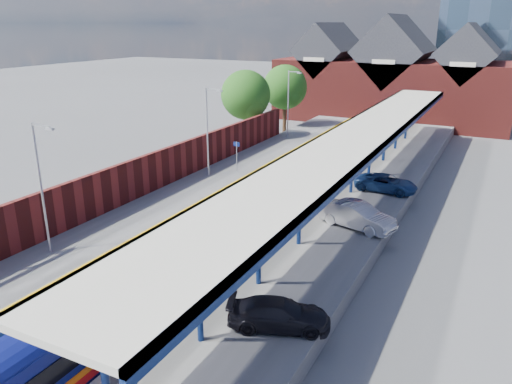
{
  "coord_description": "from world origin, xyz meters",
  "views": [
    {
      "loc": [
        14.34,
        -10.72,
        12.64
      ],
      "look_at": [
        0.97,
        15.71,
        2.6
      ],
      "focal_mm": 35.0,
      "sensor_mm": 36.0,
      "label": 1
    }
  ],
  "objects_px": {
    "lamp_post_d": "(289,100)",
    "parked_car_silver": "(357,216)",
    "lamp_post_b": "(42,181)",
    "parked_car_dark": "(279,314)",
    "platform_sign": "(237,151)",
    "lamp_post_c": "(209,126)",
    "parked_car_blue": "(386,183)",
    "train": "(330,155)"
  },
  "relations": [
    {
      "from": "lamp_post_d",
      "to": "parked_car_silver",
      "type": "xyz_separation_m",
      "value": [
        13.6,
        -21.29,
        -3.23
      ]
    },
    {
      "from": "lamp_post_b",
      "to": "parked_car_dark",
      "type": "relative_size",
      "value": 1.69
    },
    {
      "from": "platform_sign",
      "to": "lamp_post_c",
      "type": "bearing_deg",
      "value": -124.26
    },
    {
      "from": "lamp_post_c",
      "to": "parked_car_dark",
      "type": "xyz_separation_m",
      "value": [
        13.7,
        -16.84,
        -3.39
      ]
    },
    {
      "from": "lamp_post_d",
      "to": "lamp_post_c",
      "type": "bearing_deg",
      "value": -90.0
    },
    {
      "from": "platform_sign",
      "to": "parked_car_dark",
      "type": "height_order",
      "value": "platform_sign"
    },
    {
      "from": "platform_sign",
      "to": "parked_car_silver",
      "type": "height_order",
      "value": "platform_sign"
    },
    {
      "from": "parked_car_dark",
      "to": "parked_car_blue",
      "type": "distance_m",
      "value": 19.2
    },
    {
      "from": "lamp_post_b",
      "to": "parked_car_silver",
      "type": "height_order",
      "value": "lamp_post_b"
    },
    {
      "from": "parked_car_dark",
      "to": "parked_car_blue",
      "type": "height_order",
      "value": "parked_car_blue"
    },
    {
      "from": "train",
      "to": "lamp_post_d",
      "type": "bearing_deg",
      "value": 129.43
    },
    {
      "from": "lamp_post_c",
      "to": "lamp_post_d",
      "type": "height_order",
      "value": "same"
    },
    {
      "from": "lamp_post_b",
      "to": "lamp_post_d",
      "type": "xyz_separation_m",
      "value": [
        0.0,
        32.0,
        0.0
      ]
    },
    {
      "from": "lamp_post_d",
      "to": "parked_car_silver",
      "type": "relative_size",
      "value": 1.51
    },
    {
      "from": "lamp_post_b",
      "to": "lamp_post_d",
      "type": "height_order",
      "value": "same"
    },
    {
      "from": "parked_car_silver",
      "to": "lamp_post_b",
      "type": "bearing_deg",
      "value": 144.15
    },
    {
      "from": "lamp_post_d",
      "to": "parked_car_dark",
      "type": "distance_m",
      "value": 35.75
    },
    {
      "from": "lamp_post_b",
      "to": "lamp_post_d",
      "type": "distance_m",
      "value": 32.0
    },
    {
      "from": "lamp_post_d",
      "to": "platform_sign",
      "type": "xyz_separation_m",
      "value": [
        1.36,
        -14.0,
        -2.3
      ]
    },
    {
      "from": "train",
      "to": "lamp_post_d",
      "type": "relative_size",
      "value": 9.42
    },
    {
      "from": "lamp_post_b",
      "to": "parked_car_blue",
      "type": "distance_m",
      "value": 23.07
    },
    {
      "from": "train",
      "to": "lamp_post_c",
      "type": "relative_size",
      "value": 9.42
    },
    {
      "from": "train",
      "to": "lamp_post_c",
      "type": "xyz_separation_m",
      "value": [
        -7.86,
        -6.45,
        2.87
      ]
    },
    {
      "from": "train",
      "to": "platform_sign",
      "type": "height_order",
      "value": "platform_sign"
    },
    {
      "from": "parked_car_silver",
      "to": "parked_car_blue",
      "type": "xyz_separation_m",
      "value": [
        -0.04,
        7.65,
        -0.15
      ]
    },
    {
      "from": "lamp_post_b",
      "to": "lamp_post_c",
      "type": "bearing_deg",
      "value": 90.0
    },
    {
      "from": "train",
      "to": "parked_car_blue",
      "type": "relative_size",
      "value": 14.82
    },
    {
      "from": "parked_car_silver",
      "to": "platform_sign",
      "type": "bearing_deg",
      "value": 75.14
    },
    {
      "from": "lamp_post_d",
      "to": "parked_car_blue",
      "type": "height_order",
      "value": "lamp_post_d"
    },
    {
      "from": "train",
      "to": "lamp_post_c",
      "type": "height_order",
      "value": "lamp_post_c"
    },
    {
      "from": "lamp_post_d",
      "to": "platform_sign",
      "type": "distance_m",
      "value": 14.25
    },
    {
      "from": "lamp_post_d",
      "to": "lamp_post_b",
      "type": "bearing_deg",
      "value": -90.0
    },
    {
      "from": "lamp_post_d",
      "to": "parked_car_silver",
      "type": "height_order",
      "value": "lamp_post_d"
    },
    {
      "from": "lamp_post_b",
      "to": "lamp_post_d",
      "type": "bearing_deg",
      "value": 90.0
    },
    {
      "from": "lamp_post_d",
      "to": "parked_car_silver",
      "type": "distance_m",
      "value": 25.47
    },
    {
      "from": "lamp_post_b",
      "to": "lamp_post_c",
      "type": "distance_m",
      "value": 16.0
    },
    {
      "from": "parked_car_silver",
      "to": "lamp_post_d",
      "type": "bearing_deg",
      "value": 48.5
    },
    {
      "from": "lamp_post_d",
      "to": "parked_car_dark",
      "type": "height_order",
      "value": "lamp_post_d"
    },
    {
      "from": "lamp_post_c",
      "to": "parked_car_silver",
      "type": "distance_m",
      "value": 14.95
    },
    {
      "from": "platform_sign",
      "to": "parked_car_dark",
      "type": "distance_m",
      "value": 22.55
    },
    {
      "from": "parked_car_silver",
      "to": "parked_car_blue",
      "type": "relative_size",
      "value": 1.04
    },
    {
      "from": "train",
      "to": "parked_car_dark",
      "type": "distance_m",
      "value": 24.02
    }
  ]
}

